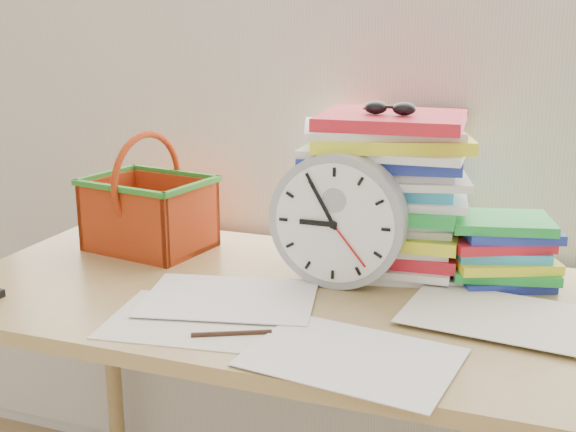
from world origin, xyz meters
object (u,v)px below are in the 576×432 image
at_px(desk, 292,326).
at_px(basket, 148,192).
at_px(clock, 338,220).
at_px(paper_stack, 384,191).
at_px(book_stack, 501,251).

bearing_deg(desk, basket, 159.18).
relative_size(desk, basket, 5.09).
xyz_separation_m(desk, basket, (-0.42, 0.16, 0.21)).
height_order(desk, clock, clock).
distance_m(desk, paper_stack, 0.36).
xyz_separation_m(paper_stack, basket, (-0.55, -0.07, -0.03)).
distance_m(desk, book_stack, 0.46).
bearing_deg(clock, book_stack, 22.63).
xyz_separation_m(clock, basket, (-0.49, 0.09, -0.00)).
distance_m(paper_stack, basket, 0.56).
distance_m(clock, book_stack, 0.35).
bearing_deg(basket, paper_stack, 16.60).
bearing_deg(clock, desk, -136.11).
relative_size(paper_stack, basket, 1.29).
height_order(clock, basket, clock).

